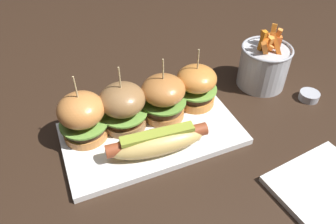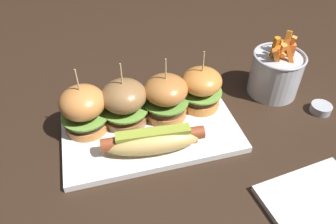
{
  "view_description": "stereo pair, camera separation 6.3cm",
  "coord_description": "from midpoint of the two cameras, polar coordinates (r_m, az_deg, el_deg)",
  "views": [
    {
      "loc": [
        -0.15,
        -0.44,
        0.47
      ],
      "look_at": [
        0.04,
        0.0,
        0.05
      ],
      "focal_mm": 34.16,
      "sensor_mm": 36.0,
      "label": 1
    },
    {
      "loc": [
        -0.09,
        -0.46,
        0.47
      ],
      "look_at": [
        0.04,
        0.0,
        0.05
      ],
      "focal_mm": 34.16,
      "sensor_mm": 36.0,
      "label": 2
    }
  ],
  "objects": [
    {
      "name": "ground_plane",
      "position": [
        0.66,
        -0.23,
        -4.16
      ],
      "size": [
        3.0,
        3.0,
        0.0
      ],
      "primitive_type": "plane",
      "color": "black"
    },
    {
      "name": "platter_main",
      "position": [
        0.66,
        -0.24,
        -3.73
      ],
      "size": [
        0.36,
        0.2,
        0.01
      ],
      "primitive_type": "cube",
      "color": "white",
      "rests_on": "ground"
    },
    {
      "name": "hot_dog",
      "position": [
        0.6,
        0.4,
        -5.14
      ],
      "size": [
        0.2,
        0.07,
        0.05
      ],
      "color": "tan",
      "rests_on": "platter_main"
    },
    {
      "name": "slider_far_left",
      "position": [
        0.64,
        -12.09,
        0.38
      ],
      "size": [
        0.09,
        0.09,
        0.14
      ],
      "color": "#CB7F3F",
      "rests_on": "platter_main"
    },
    {
      "name": "slider_center_left",
      "position": [
        0.64,
        -4.99,
        1.58
      ],
      "size": [
        0.1,
        0.1,
        0.14
      ],
      "color": "olive",
      "rests_on": "platter_main"
    },
    {
      "name": "slider_center_right",
      "position": [
        0.66,
        2.37,
        2.59
      ],
      "size": [
        0.1,
        0.1,
        0.14
      ],
      "color": "#B06D35",
      "rests_on": "platter_main"
    },
    {
      "name": "slider_far_right",
      "position": [
        0.69,
        8.56,
        4.11
      ],
      "size": [
        0.09,
        0.09,
        0.14
      ],
      "color": "#CD7E36",
      "rests_on": "platter_main"
    },
    {
      "name": "fries_bucket",
      "position": [
        0.79,
        20.88,
        6.51
      ],
      "size": [
        0.12,
        0.12,
        0.15
      ],
      "color": "#B7BABF",
      "rests_on": "ground"
    },
    {
      "name": "sauce_ramekin",
      "position": [
        0.8,
        27.72,
        0.52
      ],
      "size": [
        0.05,
        0.05,
        0.02
      ],
      "color": "#A8AAB2",
      "rests_on": "ground"
    },
    {
      "name": "side_plate",
      "position": [
        0.62,
        29.42,
        -15.71
      ],
      "size": [
        0.2,
        0.2,
        0.01
      ],
      "primitive_type": "cube",
      "rotation": [
        0.0,
        0.0,
        0.11
      ],
      "color": "white",
      "rests_on": "ground"
    }
  ]
}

